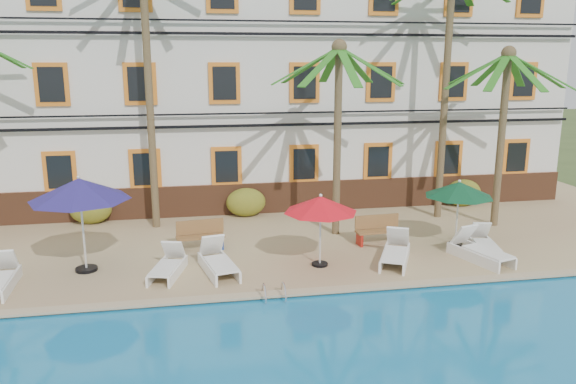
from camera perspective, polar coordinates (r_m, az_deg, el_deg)
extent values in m
plane|color=#384C23|center=(15.58, 1.37, -9.73)|extent=(100.00, 100.00, 0.00)
cube|color=tan|center=(20.17, -1.46, -3.92)|extent=(30.00, 12.00, 0.25)
cube|color=tan|center=(14.66, 2.08, -10.07)|extent=(30.00, 0.35, 0.06)
cube|color=silver|center=(24.23, -3.36, 11.29)|extent=(25.00, 6.00, 10.00)
cube|color=brown|center=(21.82, -2.24, -0.61)|extent=(25.00, 0.12, 1.20)
cube|color=orange|center=(21.86, -22.16, 1.92)|extent=(1.15, 0.10, 1.50)
cube|color=black|center=(21.81, -22.18, 1.89)|extent=(0.85, 0.04, 1.20)
cube|color=orange|center=(21.43, -14.29, 2.28)|extent=(1.15, 0.10, 1.50)
cube|color=black|center=(21.38, -14.30, 2.26)|extent=(0.85, 0.04, 1.20)
cube|color=orange|center=(21.41, -6.26, 2.61)|extent=(1.15, 0.10, 1.50)
cube|color=black|center=(21.36, -6.25, 2.58)|extent=(0.85, 0.04, 1.20)
cube|color=orange|center=(21.81, 1.63, 2.88)|extent=(1.15, 0.10, 1.50)
cube|color=black|center=(21.76, 1.66, 2.86)|extent=(0.85, 0.04, 1.20)
cube|color=orange|center=(22.60, 9.11, 3.09)|extent=(1.15, 0.10, 1.50)
cube|color=black|center=(22.56, 9.15, 3.06)|extent=(0.85, 0.04, 1.20)
cube|color=orange|center=(23.75, 15.98, 3.23)|extent=(1.15, 0.10, 1.50)
cube|color=black|center=(23.71, 16.03, 3.21)|extent=(0.85, 0.04, 1.20)
cube|color=orange|center=(25.21, 22.13, 3.32)|extent=(1.15, 0.10, 1.50)
cube|color=black|center=(25.17, 22.19, 3.30)|extent=(0.85, 0.04, 1.20)
cube|color=orange|center=(21.52, -22.88, 10.03)|extent=(1.15, 0.10, 1.50)
cube|color=black|center=(21.47, -22.91, 10.02)|extent=(0.85, 0.04, 1.20)
cube|color=orange|center=(21.08, -14.78, 10.58)|extent=(1.15, 0.10, 1.50)
cube|color=black|center=(21.03, -14.79, 10.57)|extent=(0.85, 0.04, 1.20)
cube|color=orange|center=(21.06, -6.48, 10.92)|extent=(1.15, 0.10, 1.50)
cube|color=black|center=(21.01, -6.47, 10.92)|extent=(0.85, 0.04, 1.20)
cube|color=orange|center=(21.47, 1.69, 11.05)|extent=(1.15, 0.10, 1.50)
cube|color=black|center=(21.42, 1.72, 11.04)|extent=(0.85, 0.04, 1.20)
cube|color=orange|center=(22.27, 9.41, 10.96)|extent=(1.15, 0.10, 1.50)
cube|color=black|center=(22.23, 9.45, 10.95)|extent=(0.85, 0.04, 1.20)
cube|color=orange|center=(23.44, 16.47, 10.71)|extent=(1.15, 0.10, 1.50)
cube|color=black|center=(23.39, 16.52, 10.70)|extent=(0.85, 0.04, 1.20)
cube|color=orange|center=(24.91, 22.76, 10.35)|extent=(1.15, 0.10, 1.50)
cube|color=black|center=(24.87, 22.82, 10.34)|extent=(0.85, 0.04, 1.20)
cube|color=black|center=(21.18, -2.26, 6.80)|extent=(25.00, 0.08, 0.10)
cube|color=black|center=(21.14, -2.27, 8.02)|extent=(25.00, 0.08, 0.06)
cube|color=black|center=(21.06, -2.34, 15.76)|extent=(25.00, 0.08, 0.10)
cube|color=black|center=(21.09, -2.36, 16.98)|extent=(25.00, 0.08, 0.06)
cylinder|color=brown|center=(19.91, -13.93, 9.83)|extent=(0.26, 0.26, 9.54)
cylinder|color=brown|center=(18.79, 5.03, 4.91)|extent=(0.26, 0.26, 6.24)
sphere|color=brown|center=(18.59, 5.23, 14.46)|extent=(0.50, 0.50, 0.50)
cube|color=#226C19|center=(19.66, 4.33, 12.70)|extent=(0.28, 2.22, 1.21)
cube|color=#226C19|center=(19.16, 2.26, 12.71)|extent=(1.77, 1.77, 1.21)
cube|color=#226C19|center=(18.33, 1.78, 12.68)|extent=(2.22, 0.28, 1.21)
cube|color=#226C19|center=(17.64, 3.37, 12.64)|extent=(1.77, 1.77, 1.21)
cube|color=#226C19|center=(17.53, 6.16, 12.59)|extent=(0.28, 2.22, 1.21)
cube|color=#226C19|center=(18.07, 8.30, 12.55)|extent=(1.77, 1.77, 1.21)
cube|color=#226C19|center=(18.91, 8.49, 12.57)|extent=(2.22, 0.28, 1.21)
cube|color=#226C19|center=(19.55, 6.84, 12.64)|extent=(1.77, 1.77, 1.21)
cylinder|color=brown|center=(21.45, 15.65, 9.25)|extent=(0.26, 0.26, 9.02)
cylinder|color=brown|center=(21.08, 20.81, 4.76)|extent=(0.26, 0.26, 6.06)
sphere|color=brown|center=(20.89, 21.51, 12.99)|extent=(0.50, 0.50, 0.50)
cube|color=#226C19|center=(21.85, 19.86, 11.55)|extent=(0.28, 2.22, 1.21)
cube|color=#226C19|center=(21.19, 18.43, 11.62)|extent=(1.77, 1.77, 1.21)
cube|color=#226C19|center=(20.35, 18.67, 11.56)|extent=(2.22, 0.28, 1.21)
cube|color=#226C19|center=(19.83, 20.59, 11.39)|extent=(1.77, 1.77, 1.21)
cube|color=#226C19|center=(19.96, 23.03, 11.19)|extent=(0.28, 2.22, 1.21)
cube|color=#226C19|center=(20.66, 24.39, 11.10)|extent=(1.77, 1.77, 1.21)
cube|color=#226C19|center=(21.48, 23.93, 11.19)|extent=(2.22, 0.28, 1.21)
cube|color=#226C19|center=(21.97, 22.08, 11.37)|extent=(1.77, 1.77, 1.21)
ellipsoid|color=#254F16|center=(21.62, -19.41, -1.65)|extent=(1.50, 0.90, 1.10)
ellipsoid|color=#254F16|center=(21.42, -4.30, -1.05)|extent=(1.50, 0.90, 1.10)
ellipsoid|color=#254F16|center=(23.96, 17.35, -0.07)|extent=(1.50, 0.90, 1.10)
cylinder|color=black|center=(17.08, -19.79, -7.37)|extent=(0.62, 0.62, 0.09)
cylinder|color=silver|center=(16.69, -20.13, -3.24)|extent=(0.06, 0.06, 2.66)
cone|color=navy|center=(16.44, -20.42, 0.28)|extent=(2.77, 2.77, 0.61)
sphere|color=silver|center=(16.37, -20.51, 1.41)|extent=(0.10, 0.10, 0.10)
cylinder|color=black|center=(16.51, 3.24, -7.32)|extent=(0.48, 0.48, 0.07)
cylinder|color=silver|center=(16.19, 3.29, -4.03)|extent=(0.06, 0.06, 2.05)
cone|color=red|center=(15.97, 3.33, -1.25)|extent=(2.14, 2.14, 0.47)
sphere|color=silver|center=(15.91, 3.34, -0.35)|extent=(0.10, 0.10, 0.10)
cylinder|color=black|center=(18.97, 16.61, -5.11)|extent=(0.49, 0.49, 0.07)
cylinder|color=silver|center=(18.68, 16.81, -2.18)|extent=(0.06, 0.06, 2.08)
cone|color=#0C4225|center=(18.49, 16.98, 0.28)|extent=(2.17, 2.17, 0.48)
sphere|color=silver|center=(18.43, 17.03, 1.07)|extent=(0.10, 0.10, 0.10)
cube|color=white|center=(17.08, -26.88, -6.16)|extent=(0.65, 0.53, 0.68)
cube|color=white|center=(16.51, -26.23, -8.29)|extent=(0.14, 1.95, 0.32)
cube|color=white|center=(15.76, -12.41, -7.56)|extent=(0.90, 1.39, 0.06)
cube|color=white|center=(16.48, -11.54, -5.75)|extent=(0.69, 0.61, 0.64)
cube|color=white|center=(16.13, -13.13, -7.75)|extent=(0.53, 1.77, 0.29)
cube|color=white|center=(15.96, -11.10, -7.88)|extent=(0.53, 1.77, 0.29)
cube|color=white|center=(15.69, -6.82, -7.29)|extent=(0.94, 1.53, 0.07)
cube|color=white|center=(16.51, -7.76, -5.34)|extent=(0.75, 0.65, 0.71)
cube|color=white|center=(15.93, -8.21, -7.73)|extent=(0.48, 2.00, 0.33)
cube|color=white|center=(16.09, -5.93, -7.45)|extent=(0.48, 2.00, 0.33)
cube|color=white|center=(16.61, 10.75, -6.26)|extent=(1.21, 1.56, 0.07)
cube|color=white|center=(17.46, 11.10, -4.43)|extent=(0.82, 0.76, 0.71)
cube|color=white|center=(16.96, 9.71, -6.47)|extent=(0.95, 1.84, 0.33)
cube|color=white|center=(16.91, 11.93, -6.63)|extent=(0.95, 1.84, 0.33)
cube|color=white|center=(17.50, 19.66, -5.78)|extent=(1.07, 1.58, 0.07)
cube|color=white|center=(18.08, 17.41, -4.15)|extent=(0.80, 0.71, 0.72)
cube|color=white|center=(17.51, 18.19, -6.32)|extent=(0.68, 1.99, 0.33)
cube|color=white|center=(17.97, 19.70, -5.92)|extent=(0.68, 1.99, 0.33)
cube|color=white|center=(18.28, 19.58, -5.13)|extent=(0.85, 1.36, 0.06)
cube|color=white|center=(19.01, 18.92, -3.67)|extent=(0.67, 0.58, 0.63)
cube|color=white|center=(18.47, 18.47, -5.39)|extent=(0.47, 1.75, 0.29)
cube|color=white|center=(18.63, 20.20, -5.36)|extent=(0.47, 1.75, 0.29)
cube|color=olive|center=(17.85, -8.88, -4.52)|extent=(1.54, 0.62, 0.06)
cube|color=olive|center=(17.98, -9.01, -3.50)|extent=(1.50, 0.23, 0.45)
cube|color=navy|center=(17.85, -10.93, -5.38)|extent=(0.13, 0.46, 0.40)
cube|color=navy|center=(18.01, -6.80, -5.06)|extent=(0.13, 0.46, 0.40)
cube|color=olive|center=(18.44, 9.20, -3.95)|extent=(1.53, 0.54, 0.06)
cube|color=olive|center=(18.56, 8.97, -2.96)|extent=(1.50, 0.16, 0.45)
cube|color=#A01B12|center=(18.27, 7.29, -4.80)|extent=(0.11, 0.45, 0.40)
cube|color=#A01B12|center=(18.76, 11.01, -4.46)|extent=(0.11, 0.45, 0.40)
torus|color=silver|center=(14.40, -2.44, -10.66)|extent=(0.04, 0.74, 0.74)
torus|color=silver|center=(14.47, -0.44, -10.53)|extent=(0.04, 0.74, 0.74)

